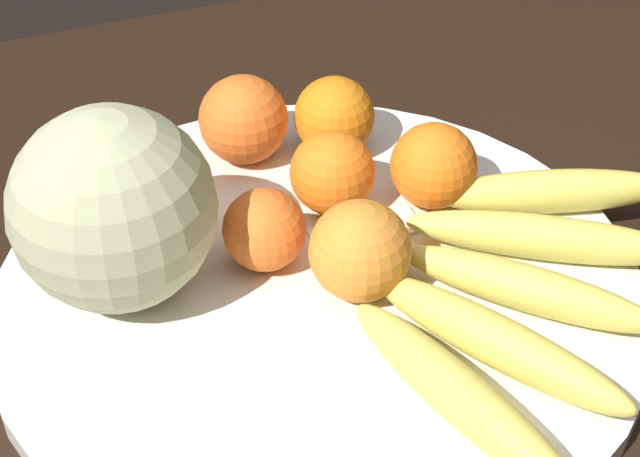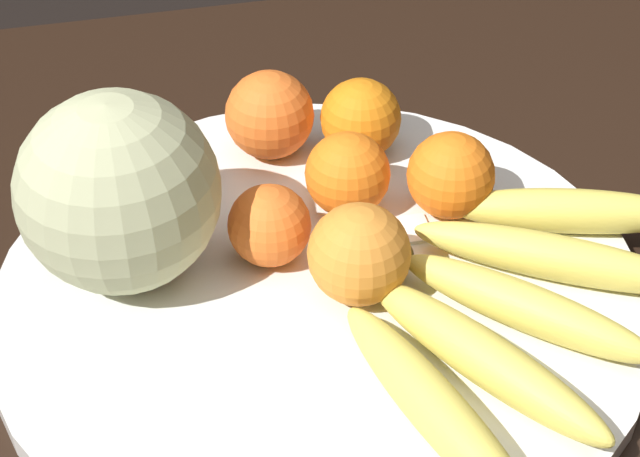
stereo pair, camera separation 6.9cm
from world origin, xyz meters
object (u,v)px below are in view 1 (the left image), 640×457
(orange_front_left, at_px, (264,230))
(orange_back_left, at_px, (434,166))
(melon, at_px, (113,208))
(fruit_bowl, at_px, (320,293))
(orange_front_right, at_px, (360,251))
(orange_top_small, at_px, (334,117))
(orange_back_right, at_px, (243,120))
(produce_tag, at_px, (365,230))
(banana_bunch, at_px, (516,288))
(orange_mid_center, at_px, (338,171))
(kitchen_table, at_px, (361,386))

(orange_front_left, xyz_separation_m, orange_back_left, (-0.14, -0.02, 0.00))
(melon, distance_m, orange_front_left, 0.11)
(fruit_bowl, bearing_deg, orange_front_right, 150.69)
(orange_front_left, xyz_separation_m, orange_top_small, (-0.09, -0.11, 0.00))
(melon, distance_m, orange_back_right, 0.17)
(melon, xyz_separation_m, orange_front_right, (-0.15, 0.06, -0.03))
(orange_back_right, bearing_deg, orange_top_small, 166.61)
(orange_back_left, relative_size, produce_tag, 0.79)
(melon, height_order, banana_bunch, melon)
(banana_bunch, bearing_deg, melon, -160.10)
(produce_tag, bearing_deg, orange_mid_center, -77.07)
(orange_back_left, bearing_deg, orange_mid_center, -15.63)
(orange_mid_center, height_order, orange_top_small, same)
(orange_front_left, bearing_deg, kitchen_table, 159.41)
(produce_tag, bearing_deg, orange_back_left, -163.31)
(orange_back_left, distance_m, produce_tag, 0.07)
(orange_front_left, distance_m, produce_tag, 0.08)
(orange_back_right, relative_size, produce_tag, 0.86)
(orange_front_right, distance_m, orange_back_right, 0.17)
(orange_front_left, distance_m, orange_front_right, 0.07)
(melon, bearing_deg, orange_front_right, 158.46)
(melon, relative_size, banana_bunch, 0.46)
(banana_bunch, relative_size, orange_top_small, 4.63)
(banana_bunch, height_order, orange_mid_center, orange_mid_center)
(orange_mid_center, bearing_deg, orange_front_right, 78.04)
(orange_front_right, distance_m, orange_mid_center, 0.09)
(orange_mid_center, bearing_deg, produce_tag, 102.20)
(melon, height_order, produce_tag, melon)
(orange_back_left, bearing_deg, produce_tag, 15.96)
(melon, relative_size, orange_top_small, 2.15)
(orange_back_left, bearing_deg, orange_front_left, 9.23)
(kitchen_table, height_order, orange_back_right, orange_back_right)
(banana_bunch, height_order, orange_front_right, orange_front_right)
(kitchen_table, relative_size, fruit_bowl, 3.07)
(banana_bunch, bearing_deg, orange_mid_center, 161.33)
(banana_bunch, distance_m, orange_mid_center, 0.16)
(kitchen_table, relative_size, orange_back_right, 19.73)
(melon, bearing_deg, produce_tag, 178.52)
(orange_back_left, bearing_deg, orange_back_right, -41.93)
(orange_top_small, bearing_deg, produce_tag, 81.53)
(orange_mid_center, distance_m, produce_tag, 0.05)
(banana_bunch, distance_m, orange_top_small, 0.21)
(orange_front_left, relative_size, orange_back_left, 0.90)
(fruit_bowl, relative_size, banana_bunch, 1.53)
(fruit_bowl, relative_size, produce_tag, 5.54)
(orange_back_right, bearing_deg, kitchen_table, 105.53)
(fruit_bowl, distance_m, orange_front_right, 0.05)
(orange_back_right, bearing_deg, melon, 43.23)
(kitchen_table, distance_m, orange_front_left, 0.17)
(banana_bunch, bearing_deg, orange_front_left, -170.78)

